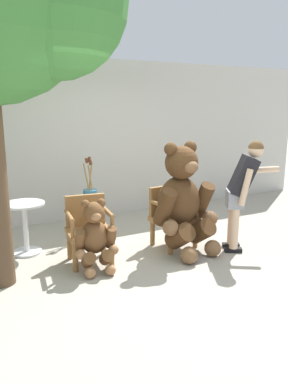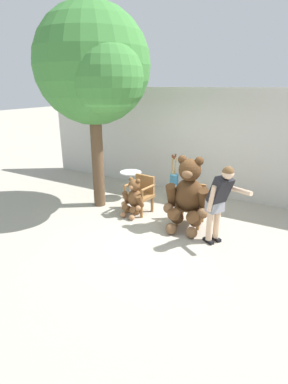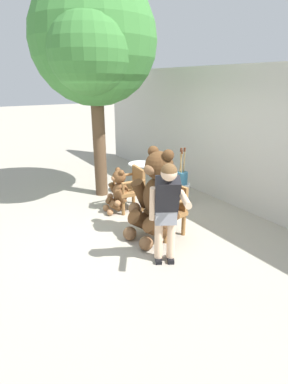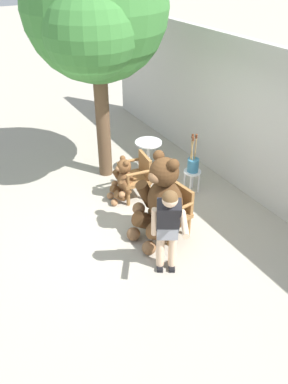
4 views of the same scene
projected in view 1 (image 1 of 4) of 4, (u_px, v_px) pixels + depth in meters
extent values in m
plane|color=#A8A091|center=(146.00, 263.00, 4.89)|extent=(60.00, 60.00, 0.00)
cube|color=beige|center=(84.00, 140.00, 6.65)|extent=(10.00, 0.16, 2.80)
cube|color=olive|center=(90.00, 233.00, 4.82)|extent=(0.62, 0.58, 0.07)
cylinder|color=olive|center=(75.00, 257.00, 4.60)|extent=(0.07, 0.07, 0.37)
cylinder|color=olive|center=(111.00, 252.00, 4.75)|extent=(0.07, 0.07, 0.37)
cylinder|color=olive|center=(70.00, 246.00, 4.98)|extent=(0.07, 0.07, 0.37)
cylinder|color=olive|center=(103.00, 241.00, 5.14)|extent=(0.07, 0.07, 0.37)
cube|color=olive|center=(85.00, 210.00, 4.97)|extent=(0.52, 0.12, 0.42)
cylinder|color=olive|center=(69.00, 216.00, 4.67)|extent=(0.11, 0.48, 0.06)
cylinder|color=olive|center=(72.00, 229.00, 4.51)|extent=(0.05, 0.05, 0.22)
cylinder|color=olive|center=(108.00, 212.00, 4.84)|extent=(0.11, 0.48, 0.06)
cylinder|color=olive|center=(112.00, 225.00, 4.68)|extent=(0.05, 0.05, 0.22)
cube|color=olive|center=(174.00, 219.00, 5.39)|extent=(0.62, 0.59, 0.07)
cylinder|color=olive|center=(170.00, 241.00, 5.14)|extent=(0.07, 0.07, 0.37)
cylinder|color=olive|center=(195.00, 235.00, 5.39)|extent=(0.07, 0.07, 0.37)
cylinder|color=olive|center=(152.00, 233.00, 5.48)|extent=(0.07, 0.07, 0.37)
cylinder|color=olive|center=(177.00, 227.00, 5.73)|extent=(0.07, 0.07, 0.37)
cube|color=olive|center=(164.00, 200.00, 5.52)|extent=(0.52, 0.12, 0.42)
cylinder|color=olive|center=(160.00, 205.00, 5.19)|extent=(0.12, 0.48, 0.06)
cylinder|color=olive|center=(170.00, 216.00, 5.05)|extent=(0.05, 0.05, 0.22)
cylinder|color=olive|center=(188.00, 200.00, 5.47)|extent=(0.12, 0.48, 0.06)
cylinder|color=olive|center=(197.00, 210.00, 5.32)|extent=(0.05, 0.05, 0.22)
ellipsoid|color=#4C3019|center=(179.00, 202.00, 5.22)|extent=(0.69, 0.60, 0.72)
sphere|color=#4C3019|center=(181.00, 163.00, 5.06)|extent=(0.46, 0.46, 0.46)
ellipsoid|color=brown|center=(191.00, 167.00, 4.91)|extent=(0.24, 0.19, 0.17)
sphere|color=black|center=(191.00, 166.00, 4.91)|extent=(0.07, 0.07, 0.07)
sphere|color=#4C3019|center=(171.00, 149.00, 4.94)|extent=(0.18, 0.18, 0.18)
sphere|color=#4C3019|center=(190.00, 147.00, 5.13)|extent=(0.18, 0.18, 0.18)
cylinder|color=#4C3019|center=(165.00, 207.00, 4.93)|extent=(0.25, 0.42, 0.54)
sphere|color=brown|center=(171.00, 228.00, 4.86)|extent=(0.21, 0.21, 0.21)
cylinder|color=#4C3019|center=(203.00, 200.00, 5.31)|extent=(0.25, 0.42, 0.54)
sphere|color=brown|center=(210.00, 219.00, 5.25)|extent=(0.21, 0.21, 0.21)
cylinder|color=#4C3019|center=(180.00, 236.00, 4.99)|extent=(0.32, 0.48, 0.42)
sphere|color=brown|center=(189.00, 255.00, 4.85)|extent=(0.23, 0.23, 0.23)
cylinder|color=#4C3019|center=(201.00, 231.00, 5.20)|extent=(0.32, 0.48, 0.42)
sphere|color=brown|center=(213.00, 248.00, 5.08)|extent=(0.23, 0.23, 0.23)
ellipsoid|color=brown|center=(94.00, 237.00, 4.66)|extent=(0.40, 0.35, 0.42)
sphere|color=brown|center=(94.00, 213.00, 4.57)|extent=(0.27, 0.27, 0.27)
ellipsoid|color=#A47148|center=(96.00, 217.00, 4.47)|extent=(0.14, 0.11, 0.10)
sphere|color=black|center=(96.00, 216.00, 4.47)|extent=(0.04, 0.04, 0.04)
sphere|color=brown|center=(85.00, 204.00, 4.52)|extent=(0.11, 0.11, 0.11)
sphere|color=brown|center=(101.00, 203.00, 4.59)|extent=(0.11, 0.11, 0.11)
cylinder|color=brown|center=(80.00, 241.00, 4.53)|extent=(0.15, 0.25, 0.32)
sphere|color=#A47148|center=(81.00, 254.00, 4.48)|extent=(0.13, 0.13, 0.13)
cylinder|color=brown|center=(111.00, 237.00, 4.66)|extent=(0.15, 0.25, 0.32)
sphere|color=#A47148|center=(114.00, 250.00, 4.62)|extent=(0.13, 0.13, 0.13)
cylinder|color=brown|center=(89.00, 260.00, 4.53)|extent=(0.18, 0.28, 0.25)
sphere|color=#A47148|center=(90.00, 273.00, 4.44)|extent=(0.13, 0.13, 0.13)
cylinder|color=brown|center=(107.00, 258.00, 4.61)|extent=(0.18, 0.28, 0.25)
sphere|color=#A47148|center=(110.00, 270.00, 4.52)|extent=(0.13, 0.13, 0.13)
cube|color=black|center=(233.00, 250.00, 5.24)|extent=(0.25, 0.20, 0.06)
cylinder|color=beige|center=(235.00, 220.00, 5.14)|extent=(0.12, 0.12, 0.82)
cube|color=black|center=(231.00, 245.00, 5.42)|extent=(0.25, 0.20, 0.06)
cylinder|color=beige|center=(232.00, 216.00, 5.32)|extent=(0.12, 0.12, 0.82)
cube|color=gray|center=(235.00, 199.00, 5.17)|extent=(0.34, 0.37, 0.24)
cube|color=black|center=(243.00, 176.00, 5.09)|extent=(0.49, 0.47, 0.58)
sphere|color=beige|center=(256.00, 150.00, 5.00)|extent=(0.21, 0.21, 0.21)
sphere|color=brown|center=(256.00, 148.00, 5.00)|extent=(0.21, 0.21, 0.21)
cylinder|color=beige|center=(259.00, 170.00, 5.25)|extent=(0.53, 0.35, 0.12)
cylinder|color=beige|center=(246.00, 187.00, 4.93)|extent=(0.19, 0.16, 0.51)
cylinder|color=silver|center=(91.00, 207.00, 5.92)|extent=(0.34, 0.34, 0.03)
cylinder|color=silver|center=(95.00, 218.00, 6.10)|extent=(0.04, 0.04, 0.43)
cylinder|color=silver|center=(83.00, 220.00, 6.01)|extent=(0.04, 0.04, 0.43)
cylinder|color=silver|center=(99.00, 221.00, 5.93)|extent=(0.04, 0.04, 0.43)
cylinder|color=silver|center=(87.00, 223.00, 5.84)|extent=(0.04, 0.04, 0.43)
cylinder|color=teal|center=(90.00, 198.00, 5.88)|extent=(0.22, 0.22, 0.26)
cylinder|color=#997A47|center=(91.00, 183.00, 5.79)|extent=(0.10, 0.03, 0.58)
cylinder|color=#592D19|center=(90.00, 162.00, 5.72)|extent=(0.05, 0.04, 0.09)
cylinder|color=#997A47|center=(90.00, 182.00, 5.85)|extent=(0.09, 0.06, 0.62)
cylinder|color=#592D19|center=(89.00, 159.00, 5.77)|extent=(0.05, 0.05, 0.09)
cylinder|color=#997A47|center=(87.00, 183.00, 5.78)|extent=(0.09, 0.14, 0.60)
cylinder|color=#592D19|center=(87.00, 161.00, 5.71)|extent=(0.05, 0.06, 0.09)
cylinder|color=silver|center=(24.00, 204.00, 5.06)|extent=(0.56, 0.56, 0.03)
cylinder|color=silver|center=(26.00, 229.00, 5.14)|extent=(0.07, 0.07, 0.69)
cylinder|color=silver|center=(27.00, 252.00, 5.22)|extent=(0.40, 0.40, 0.03)
sphere|color=#3D7F38|center=(51.00, 1.00, 3.61)|extent=(1.51, 1.51, 1.51)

